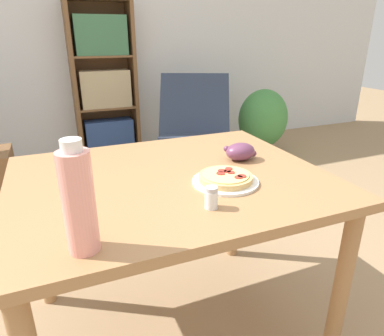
{
  "coord_description": "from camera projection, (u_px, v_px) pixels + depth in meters",
  "views": [
    {
      "loc": [
        -0.23,
        -1.16,
        1.24
      ],
      "look_at": [
        0.19,
        -0.14,
        0.81
      ],
      "focal_mm": 32.0,
      "sensor_mm": 36.0,
      "label": 1
    }
  ],
  "objects": [
    {
      "name": "grape_bunch",
      "position": [
        240.0,
        152.0,
        1.43
      ],
      "size": [
        0.14,
        0.1,
        0.07
      ],
      "color": "#6B3856",
      "rests_on": "dining_table"
    },
    {
      "name": "pizza_on_plate",
      "position": [
        225.0,
        179.0,
        1.21
      ],
      "size": [
        0.24,
        0.24,
        0.04
      ],
      "color": "white",
      "rests_on": "dining_table"
    },
    {
      "name": "drink_bottle",
      "position": [
        79.0,
        201.0,
        0.79
      ],
      "size": [
        0.08,
        0.08,
        0.28
      ],
      "color": "pink",
      "rests_on": "dining_table"
    },
    {
      "name": "potted_plant_floor",
      "position": [
        263.0,
        120.0,
        3.65
      ],
      "size": [
        0.54,
        0.46,
        0.7
      ],
      "color": "#70665B",
      "rests_on": "ground_plane"
    },
    {
      "name": "salt_shaker",
      "position": [
        211.0,
        198.0,
        1.03
      ],
      "size": [
        0.04,
        0.04,
        0.07
      ],
      "color": "white",
      "rests_on": "dining_table"
    },
    {
      "name": "lounge_chair_far",
      "position": [
        195.0,
        141.0,
        3.24
      ],
      "size": [
        0.88,
        0.96,
        0.88
      ],
      "rotation": [
        0.0,
        0.0,
        -0.41
      ],
      "color": "slate",
      "rests_on": "ground_plane"
    },
    {
      "name": "dining_table",
      "position": [
        171.0,
        200.0,
        1.31
      ],
      "size": [
        1.15,
        0.92,
        0.75
      ],
      "color": "#A37549",
      "rests_on": "ground_plane"
    },
    {
      "name": "wall_back",
      "position": [
        66.0,
        27.0,
        3.31
      ],
      "size": [
        8.0,
        0.05,
        2.6
      ],
      "color": "silver",
      "rests_on": "ground_plane"
    },
    {
      "name": "bookshelf",
      "position": [
        105.0,
        86.0,
        3.48
      ],
      "size": [
        0.63,
        0.29,
        1.56
      ],
      "color": "brown",
      "rests_on": "ground_plane"
    },
    {
      "name": "ground_plane",
      "position": [
        142.0,
        330.0,
        1.53
      ],
      "size": [
        14.0,
        14.0,
        0.0
      ],
      "primitive_type": "plane",
      "color": "#9E7F5B"
    }
  ]
}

